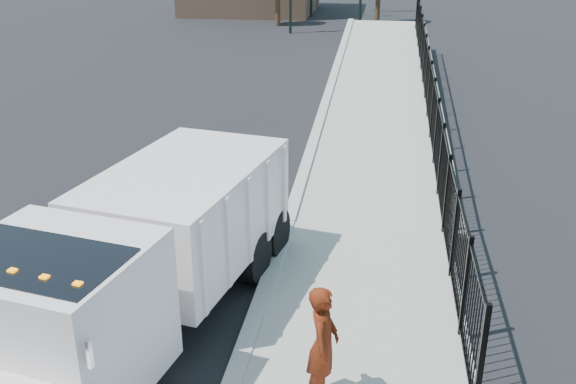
# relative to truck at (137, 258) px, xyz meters

# --- Properties ---
(ground) EXTENTS (120.00, 120.00, 0.00)m
(ground) POSITION_rel_truck_xyz_m (1.80, 0.69, -1.52)
(ground) COLOR black
(ground) RESTS_ON ground
(ramp) EXTENTS (3.95, 24.06, 3.19)m
(ramp) POSITION_rel_truck_xyz_m (3.93, 16.69, -1.52)
(ramp) COLOR #9E998E
(ramp) RESTS_ON ground
(iron_fence) EXTENTS (0.10, 28.00, 1.80)m
(iron_fence) POSITION_rel_truck_xyz_m (5.35, 12.69, -0.62)
(iron_fence) COLOR black
(iron_fence) RESTS_ON ground
(truck) EXTENTS (3.93, 8.22, 2.70)m
(truck) POSITION_rel_truck_xyz_m (0.00, 0.00, 0.00)
(truck) COLOR black
(truck) RESTS_ON ground
(worker) EXTENTS (0.48, 0.69, 1.84)m
(worker) POSITION_rel_truck_xyz_m (3.18, -1.22, -0.48)
(worker) COLOR #5D1C0A
(worker) RESTS_ON sidewalk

